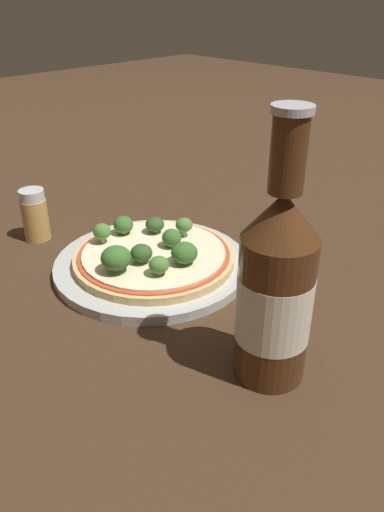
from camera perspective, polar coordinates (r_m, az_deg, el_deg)
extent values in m
plane|color=#3D2819|center=(0.64, -2.13, -1.45)|extent=(3.00, 3.00, 0.00)
cylinder|color=#B2B7B2|center=(0.64, -4.63, -0.98)|extent=(0.25, 0.25, 0.01)
cylinder|color=tan|center=(0.63, -4.35, -0.18)|extent=(0.20, 0.20, 0.01)
cylinder|color=#B74728|center=(0.63, -4.37, 0.28)|extent=(0.19, 0.19, 0.00)
cylinder|color=beige|center=(0.63, -4.37, 0.38)|extent=(0.18, 0.18, 0.00)
cylinder|color=#89A866|center=(0.65, -10.18, 1.93)|extent=(0.01, 0.01, 0.01)
ellipsoid|color=#477A33|center=(0.65, -10.26, 2.79)|extent=(0.02, 0.02, 0.02)
cylinder|color=#89A866|center=(0.67, -7.80, 2.82)|extent=(0.01, 0.01, 0.01)
ellipsoid|color=#386628|center=(0.67, -7.86, 3.57)|extent=(0.03, 0.03, 0.02)
cylinder|color=#89A866|center=(0.64, -2.32, 1.34)|extent=(0.01, 0.01, 0.01)
ellipsoid|color=#386628|center=(0.63, -2.33, 2.10)|extent=(0.02, 0.02, 0.02)
cylinder|color=#89A866|center=(0.60, -5.76, -0.43)|extent=(0.01, 0.01, 0.01)
ellipsoid|color=#2D5123|center=(0.60, -5.81, 0.34)|extent=(0.03, 0.03, 0.02)
cylinder|color=#89A866|center=(0.67, -4.24, 2.97)|extent=(0.01, 0.01, 0.01)
ellipsoid|color=#2D5123|center=(0.67, -4.26, 3.63)|extent=(0.03, 0.03, 0.02)
cylinder|color=#89A866|center=(0.58, -3.77, -1.80)|extent=(0.01, 0.01, 0.01)
ellipsoid|color=#477A33|center=(0.57, -3.80, -1.00)|extent=(0.02, 0.02, 0.02)
cylinder|color=#89A866|center=(0.59, -8.58, -1.30)|extent=(0.01, 0.01, 0.01)
ellipsoid|color=#386628|center=(0.58, -8.67, -0.21)|extent=(0.04, 0.04, 0.03)
cylinder|color=#89A866|center=(0.66, -0.91, 2.74)|extent=(0.01, 0.01, 0.01)
ellipsoid|color=#477A33|center=(0.66, -0.91, 3.58)|extent=(0.02, 0.02, 0.02)
cylinder|color=#89A866|center=(0.60, -0.88, -0.53)|extent=(0.01, 0.01, 0.01)
ellipsoid|color=#386628|center=(0.59, -0.88, 0.37)|extent=(0.03, 0.03, 0.03)
cylinder|color=#472814|center=(0.45, 9.30, -6.01)|extent=(0.07, 0.07, 0.14)
cylinder|color=beige|center=(0.45, 9.33, -5.72)|extent=(0.07, 0.07, 0.06)
cone|color=#472814|center=(0.40, 10.30, 4.55)|extent=(0.07, 0.07, 0.04)
cylinder|color=#472814|center=(0.39, 10.96, 11.34)|extent=(0.03, 0.03, 0.06)
cylinder|color=#B2B2B7|center=(0.38, 11.45, 16.16)|extent=(0.03, 0.03, 0.01)
cylinder|color=tan|center=(0.74, -17.44, 4.01)|extent=(0.04, 0.04, 0.06)
cylinder|color=silver|center=(0.72, -17.87, 6.64)|extent=(0.03, 0.03, 0.01)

